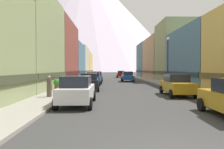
{
  "coord_description": "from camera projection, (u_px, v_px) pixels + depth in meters",
  "views": [
    {
      "loc": [
        -1.97,
        -4.86,
        2.19
      ],
      "look_at": [
        -0.91,
        39.81,
        1.04
      ],
      "focal_mm": 33.34,
      "sensor_mm": 36.0,
      "label": 1
    }
  ],
  "objects": [
    {
      "name": "storefront_left_1",
      "position": [
        9.0,
        44.0,
        21.51
      ],
      "size": [
        9.64,
        10.88,
        9.91
      ],
      "color": "#8C9966",
      "rests_on": "ground"
    },
    {
      "name": "storefront_left_4",
      "position": [
        76.0,
        62.0,
        58.69
      ],
      "size": [
        6.97,
        12.09,
        8.47
      ],
      "color": "beige",
      "rests_on": "ground"
    },
    {
      "name": "storefront_right_5",
      "position": [
        155.0,
        61.0,
        61.79
      ],
      "size": [
        9.63,
        11.04,
        9.72
      ],
      "color": "slate",
      "rests_on": "ground"
    },
    {
      "name": "sidewalk_left",
      "position": [
        85.0,
        80.0,
        39.79
      ],
      "size": [
        2.5,
        100.0,
        0.15
      ],
      "primitive_type": "cube",
      "color": "gray",
      "rests_on": "ground"
    },
    {
      "name": "car_left_1",
      "position": [
        89.0,
        82.0,
        21.4
      ],
      "size": [
        2.19,
        4.46,
        1.78
      ],
      "color": "black",
      "rests_on": "ground"
    },
    {
      "name": "storefront_left_2",
      "position": [
        50.0,
        53.0,
        33.55
      ],
      "size": [
        7.58,
        12.8,
        9.81
      ],
      "color": "brown",
      "rests_on": "ground"
    },
    {
      "name": "streetlamp_right",
      "position": [
        168.0,
        54.0,
        25.0
      ],
      "size": [
        0.36,
        0.36,
        5.86
      ],
      "color": "black",
      "rests_on": "sidewalk_right"
    },
    {
      "name": "mountain_backdrop",
      "position": [
        85.0,
        18.0,
        262.4
      ],
      "size": [
        239.81,
        239.81,
        133.03
      ],
      "primitive_type": "cone",
      "color": "silver",
      "rests_on": "ground"
    },
    {
      "name": "storefront_right_4",
      "position": [
        167.0,
        59.0,
        48.97
      ],
      "size": [
        9.47,
        13.61,
        9.57
      ],
      "color": "tan",
      "rests_on": "ground"
    },
    {
      "name": "potted_plant_0",
      "position": [
        57.0,
        84.0,
        20.77
      ],
      "size": [
        0.67,
        0.67,
        1.04
      ],
      "color": "brown",
      "rests_on": "sidewalk_left"
    },
    {
      "name": "car_right_1",
      "position": [
        177.0,
        85.0,
        17.16
      ],
      "size": [
        2.2,
        4.46,
        1.78
      ],
      "color": "#B28419",
      "rests_on": "ground"
    },
    {
      "name": "storefront_right_2",
      "position": [
        215.0,
        58.0,
        27.39
      ],
      "size": [
        9.81,
        12.29,
        7.57
      ],
      "color": "slate",
      "rests_on": "ground"
    },
    {
      "name": "car_left_2",
      "position": [
        94.0,
        78.0,
        28.98
      ],
      "size": [
        2.19,
        4.46,
        1.78
      ],
      "color": "#19478C",
      "rests_on": "ground"
    },
    {
      "name": "car_left_0",
      "position": [
        77.0,
        90.0,
        12.65
      ],
      "size": [
        2.06,
        4.4,
        1.78
      ],
      "color": "silver",
      "rests_on": "ground"
    },
    {
      "name": "car_driving_1",
      "position": [
        121.0,
        74.0,
        54.0
      ],
      "size": [
        2.06,
        4.4,
        1.78
      ],
      "color": "#9E1111",
      "rests_on": "ground"
    },
    {
      "name": "storefront_left_5",
      "position": [
        78.0,
        65.0,
        72.18
      ],
      "size": [
        9.25,
        13.92,
        7.85
      ],
      "color": "#D8B259",
      "rests_on": "ground"
    },
    {
      "name": "pedestrian_0",
      "position": [
        49.0,
        87.0,
        15.34
      ],
      "size": [
        0.36,
        0.36,
        1.56
      ],
      "color": "brown",
      "rests_on": "sidewalk_left"
    },
    {
      "name": "sidewalk_right",
      "position": [
        150.0,
        80.0,
        40.08
      ],
      "size": [
        2.5,
        100.0,
        0.15
      ],
      "primitive_type": "cube",
      "color": "gray",
      "rests_on": "ground"
    },
    {
      "name": "storefront_left_3",
      "position": [
        61.0,
        62.0,
        46.41
      ],
      "size": [
        9.74,
        12.38,
        7.89
      ],
      "color": "slate",
      "rests_on": "ground"
    },
    {
      "name": "storefront_right_3",
      "position": [
        179.0,
        53.0,
        37.6
      ],
      "size": [
        7.3,
        8.03,
        10.67
      ],
      "color": "#8C9966",
      "rests_on": "ground"
    },
    {
      "name": "car_left_3",
      "position": [
        97.0,
        76.0,
        37.56
      ],
      "size": [
        2.16,
        4.44,
        1.78
      ],
      "color": "#591E72",
      "rests_on": "ground"
    },
    {
      "name": "car_driving_0",
      "position": [
        127.0,
        77.0,
        36.42
      ],
      "size": [
        2.06,
        4.4,
        1.78
      ],
      "color": "#19478C",
      "rests_on": "ground"
    }
  ]
}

